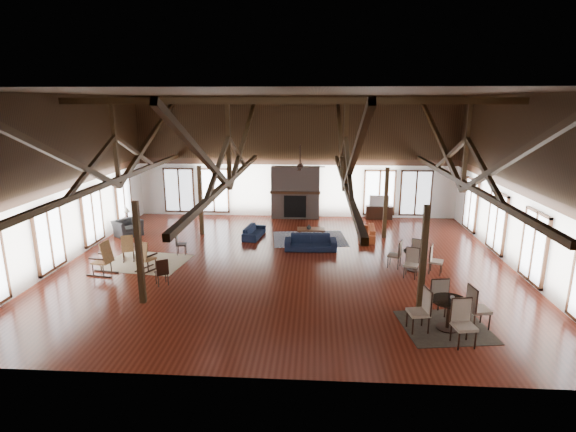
# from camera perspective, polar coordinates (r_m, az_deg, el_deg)

# --- Properties ---
(floor) EXTENTS (16.00, 16.00, 0.00)m
(floor) POSITION_cam_1_polar(r_m,az_deg,el_deg) (16.44, -0.17, -6.06)
(floor) COLOR #5E2013
(floor) RESTS_ON ground
(ceiling) EXTENTS (16.00, 14.00, 0.02)m
(ceiling) POSITION_cam_1_polar(r_m,az_deg,el_deg) (15.40, -0.18, 15.34)
(ceiling) COLOR black
(ceiling) RESTS_ON wall_back
(wall_back) EXTENTS (16.00, 0.02, 6.00)m
(wall_back) POSITION_cam_1_polar(r_m,az_deg,el_deg) (22.56, 1.00, 7.40)
(wall_back) COLOR white
(wall_back) RESTS_ON floor
(wall_front) EXTENTS (16.00, 0.02, 6.00)m
(wall_front) POSITION_cam_1_polar(r_m,az_deg,el_deg) (8.87, -3.16, -3.67)
(wall_front) COLOR white
(wall_front) RESTS_ON floor
(wall_left) EXTENTS (0.02, 14.00, 6.00)m
(wall_left) POSITION_cam_1_polar(r_m,az_deg,el_deg) (18.03, -26.53, 4.12)
(wall_left) COLOR white
(wall_left) RESTS_ON floor
(wall_right) EXTENTS (0.02, 14.00, 6.00)m
(wall_right) POSITION_cam_1_polar(r_m,az_deg,el_deg) (17.10, 27.70, 3.50)
(wall_right) COLOR white
(wall_right) RESTS_ON floor
(roof_truss) EXTENTS (15.60, 14.07, 3.14)m
(roof_truss) POSITION_cam_1_polar(r_m,az_deg,el_deg) (15.50, -0.18, 8.03)
(roof_truss) COLOR #33200E
(roof_truss) RESTS_ON wall_back
(post_grid) EXTENTS (8.16, 7.16, 3.05)m
(post_grid) POSITION_cam_1_polar(r_m,az_deg,el_deg) (15.97, -0.17, -0.93)
(post_grid) COLOR #33200E
(post_grid) RESTS_ON floor
(fireplace) EXTENTS (2.50, 0.69, 2.60)m
(fireplace) POSITION_cam_1_polar(r_m,az_deg,el_deg) (22.51, 0.95, 2.97)
(fireplace) COLOR #6D5B53
(fireplace) RESTS_ON floor
(ceiling_fan) EXTENTS (1.60, 1.60, 0.75)m
(ceiling_fan) POSITION_cam_1_polar(r_m,az_deg,el_deg) (14.52, 1.54, 6.42)
(ceiling_fan) COLOR black
(ceiling_fan) RESTS_ON roof_truss
(sofa_navy_front) EXTENTS (2.08, 0.88, 0.60)m
(sofa_navy_front) POSITION_cam_1_polar(r_m,az_deg,el_deg) (17.88, 2.88, -3.36)
(sofa_navy_front) COLOR #121A32
(sofa_navy_front) RESTS_ON floor
(sofa_navy_left) EXTENTS (1.73, 0.87, 0.48)m
(sofa_navy_left) POSITION_cam_1_polar(r_m,az_deg,el_deg) (19.55, -4.34, -2.00)
(sofa_navy_left) COLOR #16203D
(sofa_navy_left) RESTS_ON floor
(sofa_orange) EXTENTS (1.83, 0.82, 0.52)m
(sofa_orange) POSITION_cam_1_polar(r_m,az_deg,el_deg) (19.61, 9.91, -2.06)
(sofa_orange) COLOR #AB4621
(sofa_orange) RESTS_ON floor
(coffee_table) EXTENTS (1.20, 0.62, 0.45)m
(coffee_table) POSITION_cam_1_polar(r_m,az_deg,el_deg) (19.22, 2.95, -1.78)
(coffee_table) COLOR brown
(coffee_table) RESTS_ON floor
(vase) EXTENTS (0.25, 0.25, 0.21)m
(vase) POSITION_cam_1_polar(r_m,az_deg,el_deg) (19.08, 2.67, -1.39)
(vase) COLOR #B2B2B2
(vase) RESTS_ON coffee_table
(armchair) EXTENTS (1.40, 1.42, 0.70)m
(armchair) POSITION_cam_1_polar(r_m,az_deg,el_deg) (20.90, -19.69, -1.43)
(armchair) COLOR #292A2C
(armchair) RESTS_ON floor
(side_table_lamp) EXTENTS (0.41, 0.41, 1.06)m
(side_table_lamp) POSITION_cam_1_polar(r_m,az_deg,el_deg) (21.91, -19.68, -0.58)
(side_table_lamp) COLOR black
(side_table_lamp) RESTS_ON floor
(rocking_chair_a) EXTENTS (0.65, 0.85, 0.97)m
(rocking_chair_a) POSITION_cam_1_polar(r_m,az_deg,el_deg) (17.68, -19.67, -3.88)
(rocking_chair_a) COLOR olive
(rocking_chair_a) RESTS_ON floor
(rocking_chair_b) EXTENTS (0.77, 0.94, 1.07)m
(rocking_chair_b) POSITION_cam_1_polar(r_m,az_deg,el_deg) (16.37, -17.70, -4.98)
(rocking_chair_b) COLOR olive
(rocking_chair_b) RESTS_ON floor
(rocking_chair_c) EXTENTS (0.99, 0.63, 1.19)m
(rocking_chair_c) POSITION_cam_1_polar(r_m,az_deg,el_deg) (16.45, -22.32, -5.10)
(rocking_chair_c) COLOR olive
(rocking_chair_c) RESTS_ON floor
(side_chair_a) EXTENTS (0.42, 0.42, 0.88)m
(side_chair_a) POSITION_cam_1_polar(r_m,az_deg,el_deg) (17.74, -13.68, -3.19)
(side_chair_a) COLOR black
(side_chair_a) RESTS_ON floor
(side_chair_b) EXTENTS (0.53, 0.53, 0.90)m
(side_chair_b) POSITION_cam_1_polar(r_m,az_deg,el_deg) (14.93, -15.71, -6.65)
(side_chair_b) COLOR black
(side_chair_b) RESTS_ON floor
(cafe_table_near) EXTENTS (2.21, 2.21, 1.13)m
(cafe_table_near) POSITION_cam_1_polar(r_m,az_deg,el_deg) (12.49, 19.76, -11.03)
(cafe_table_near) COLOR black
(cafe_table_near) RESTS_ON floor
(cafe_table_far) EXTENTS (1.91, 1.91, 0.99)m
(cafe_table_far) POSITION_cam_1_polar(r_m,az_deg,el_deg) (16.27, 15.82, -5.02)
(cafe_table_far) COLOR black
(cafe_table_far) RESTS_ON floor
(cup_near) EXTENTS (0.14, 0.14, 0.09)m
(cup_near) POSITION_cam_1_polar(r_m,az_deg,el_deg) (12.43, 20.15, -9.71)
(cup_near) COLOR #B2B2B2
(cup_near) RESTS_ON cafe_table_near
(cup_far) EXTENTS (0.18, 0.18, 0.11)m
(cup_far) POSITION_cam_1_polar(r_m,az_deg,el_deg) (16.15, 15.76, -4.13)
(cup_far) COLOR #B2B2B2
(cup_far) RESTS_ON cafe_table_far
(tv_console) EXTENTS (1.31, 0.49, 0.65)m
(tv_console) POSITION_cam_1_polar(r_m,az_deg,el_deg) (23.00, 11.46, 0.47)
(tv_console) COLOR black
(tv_console) RESTS_ON floor
(television) EXTENTS (0.96, 0.21, 0.55)m
(television) POSITION_cam_1_polar(r_m,az_deg,el_deg) (22.86, 11.49, 1.94)
(television) COLOR #B2B2B2
(television) RESTS_ON tv_console
(rug_tan) EXTENTS (3.07, 2.55, 0.01)m
(rug_tan) POSITION_cam_1_polar(r_m,az_deg,el_deg) (17.34, -17.54, -5.64)
(rug_tan) COLOR tan
(rug_tan) RESTS_ON floor
(rug_navy) EXTENTS (3.31, 2.63, 0.01)m
(rug_navy) POSITION_cam_1_polar(r_m,az_deg,el_deg) (19.32, 2.76, -2.91)
(rug_navy) COLOR #1A234A
(rug_navy) RESTS_ON floor
(rug_dark) EXTENTS (2.42, 2.25, 0.01)m
(rug_dark) POSITION_cam_1_polar(r_m,az_deg,el_deg) (12.80, 19.28, -13.14)
(rug_dark) COLOR black
(rug_dark) RESTS_ON floor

